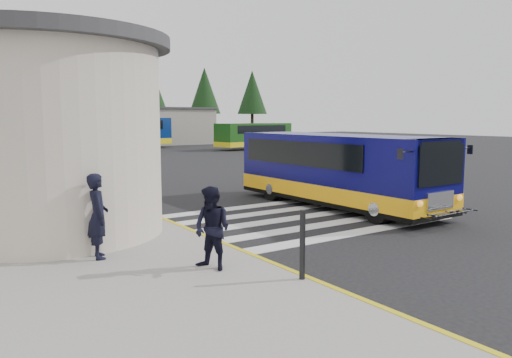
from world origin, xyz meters
TOP-DOWN VIEW (x-y plane):
  - ground at (0.00, 0.00)m, footprint 140.00×140.00m
  - curb_strip at (-4.05, 4.00)m, footprint 0.12×34.00m
  - crosswalk at (-0.50, -0.80)m, footprint 8.00×5.35m
  - depot_building at (6.00, 42.00)m, footprint 26.40×8.40m
  - tree_line at (6.29, 50.00)m, footprint 58.40×4.40m
  - transit_bus at (1.98, -0.06)m, footprint 3.16×8.72m
  - pedestrian_a at (-6.78, -2.31)m, footprint 0.52×0.70m
  - pedestrian_b at (-5.24, -4.30)m, footprint 0.85×0.94m
  - bollard at (-4.20, -5.70)m, footprint 0.10×0.10m
  - far_bus_a at (6.61, 34.68)m, footprint 10.49×5.40m
  - far_bus_b at (17.45, 27.90)m, footprint 8.63×3.82m

SIDE VIEW (x-z plane):
  - ground at x=0.00m, z-range 0.00..0.00m
  - crosswalk at x=-0.50m, z-range 0.00..0.01m
  - curb_strip at x=-4.05m, z-range 0.00..0.16m
  - bollard at x=-4.20m, z-range 0.15..1.40m
  - pedestrian_b at x=-5.24m, z-range 0.15..1.73m
  - pedestrian_a at x=-6.78m, z-range 0.15..1.90m
  - transit_bus at x=1.98m, z-range -0.05..2.39m
  - far_bus_b at x=17.45m, z-range 0.32..2.48m
  - far_bus_a at x=6.61m, z-range 0.39..3.00m
  - depot_building at x=6.00m, z-range 0.01..4.21m
  - tree_line at x=6.29m, z-range 1.77..11.77m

